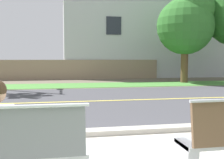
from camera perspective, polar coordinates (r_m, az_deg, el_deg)
ground_plane at (r=10.85m, az=-5.99°, el=-3.41°), size 140.00×140.00×0.00m
curb_edge at (r=5.33m, az=-1.04°, el=-11.00°), size 44.00×0.30×0.11m
street_asphalt at (r=9.37m, az=-5.26°, el=-4.62°), size 52.00×8.00×0.01m
road_centre_line at (r=9.37m, az=-5.26°, el=-4.59°), size 48.00×0.14×0.01m
far_verge_grass at (r=14.96m, az=-7.27°, el=-1.24°), size 48.00×2.80×0.02m
shade_tree_far_left at (r=17.35m, az=15.64°, el=11.62°), size 3.46×3.46×5.70m
garden_wall at (r=19.54m, az=-9.00°, el=2.09°), size 13.00×0.36×1.40m
house_across_street at (r=23.80m, az=5.90°, el=10.16°), size 14.03×6.91×7.65m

